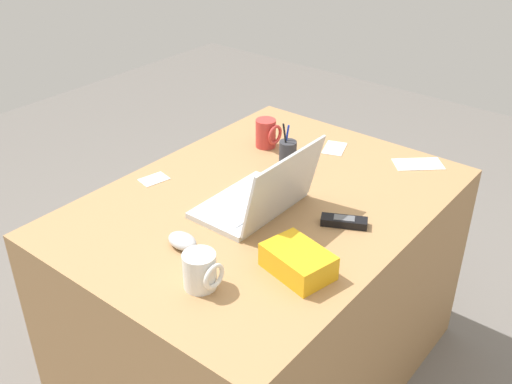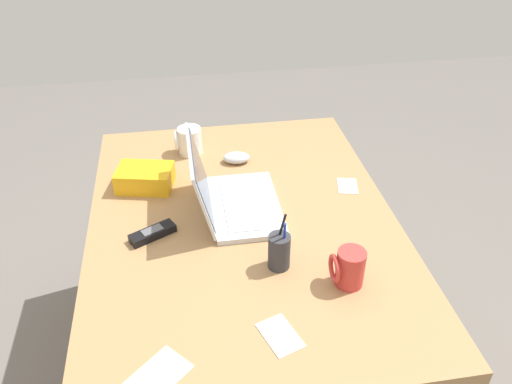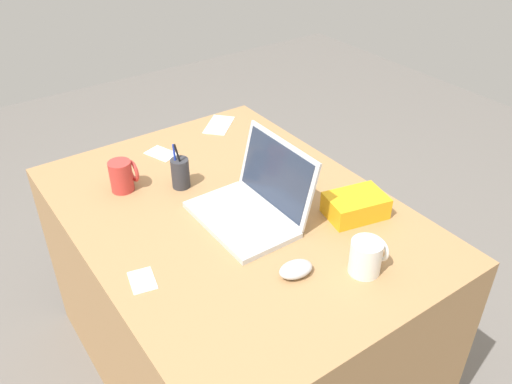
{
  "view_description": "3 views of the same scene",
  "coord_description": "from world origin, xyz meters",
  "px_view_note": "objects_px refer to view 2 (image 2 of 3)",
  "views": [
    {
      "loc": [
        1.29,
        1.0,
        1.72
      ],
      "look_at": [
        0.02,
        -0.01,
        0.77
      ],
      "focal_mm": 41.98,
      "sensor_mm": 36.0,
      "label": 1
    },
    {
      "loc": [
        -1.25,
        0.16,
        1.72
      ],
      "look_at": [
        0.05,
        -0.05,
        0.8
      ],
      "focal_mm": 36.59,
      "sensor_mm": 36.0,
      "label": 2
    },
    {
      "loc": [
        1.15,
        -0.72,
        1.72
      ],
      "look_at": [
        0.08,
        0.03,
        0.84
      ],
      "focal_mm": 37.34,
      "sensor_mm": 36.0,
      "label": 3
    }
  ],
  "objects_px": {
    "cordless_phone": "(153,233)",
    "snack_bag": "(145,178)",
    "computer_mouse": "(236,158)",
    "coffee_mug_tall": "(189,141)",
    "coffee_mug_white": "(349,268)",
    "laptop": "(230,197)",
    "pen_holder": "(279,251)"
  },
  "relations": [
    {
      "from": "laptop",
      "to": "pen_holder",
      "type": "bearing_deg",
      "value": -160.49
    },
    {
      "from": "cordless_phone",
      "to": "pen_holder",
      "type": "xyz_separation_m",
      "value": [
        -0.18,
        -0.34,
        0.04
      ]
    },
    {
      "from": "cordless_phone",
      "to": "coffee_mug_white",
      "type": "bearing_deg",
      "value": -118.65
    },
    {
      "from": "laptop",
      "to": "computer_mouse",
      "type": "bearing_deg",
      "value": -11.06
    },
    {
      "from": "computer_mouse",
      "to": "coffee_mug_white",
      "type": "distance_m",
      "value": 0.69
    },
    {
      "from": "laptop",
      "to": "coffee_mug_tall",
      "type": "height_order",
      "value": "laptop"
    },
    {
      "from": "coffee_mug_white",
      "to": "snack_bag",
      "type": "distance_m",
      "value": 0.76
    },
    {
      "from": "cordless_phone",
      "to": "snack_bag",
      "type": "bearing_deg",
      "value": 4.8
    },
    {
      "from": "computer_mouse",
      "to": "cordless_phone",
      "type": "height_order",
      "value": "computer_mouse"
    },
    {
      "from": "snack_bag",
      "to": "cordless_phone",
      "type": "bearing_deg",
      "value": -175.2
    },
    {
      "from": "pen_holder",
      "to": "snack_bag",
      "type": "bearing_deg",
      "value": 38.81
    },
    {
      "from": "coffee_mug_white",
      "to": "cordless_phone",
      "type": "bearing_deg",
      "value": 61.35
    },
    {
      "from": "computer_mouse",
      "to": "pen_holder",
      "type": "bearing_deg",
      "value": -169.27
    },
    {
      "from": "pen_holder",
      "to": "snack_bag",
      "type": "relative_size",
      "value": 0.94
    },
    {
      "from": "coffee_mug_tall",
      "to": "snack_bag",
      "type": "distance_m",
      "value": 0.26
    },
    {
      "from": "computer_mouse",
      "to": "pen_holder",
      "type": "relative_size",
      "value": 0.57
    },
    {
      "from": "coffee_mug_tall",
      "to": "cordless_phone",
      "type": "height_order",
      "value": "coffee_mug_tall"
    },
    {
      "from": "computer_mouse",
      "to": "coffee_mug_tall",
      "type": "bearing_deg",
      "value": 65.79
    },
    {
      "from": "laptop",
      "to": "coffee_mug_white",
      "type": "height_order",
      "value": "laptop"
    },
    {
      "from": "pen_holder",
      "to": "cordless_phone",
      "type": "bearing_deg",
      "value": 61.85
    },
    {
      "from": "laptop",
      "to": "pen_holder",
      "type": "height_order",
      "value": "laptop"
    },
    {
      "from": "computer_mouse",
      "to": "laptop",
      "type": "bearing_deg",
      "value": 175.19
    },
    {
      "from": "pen_holder",
      "to": "snack_bag",
      "type": "xyz_separation_m",
      "value": [
        0.45,
        0.36,
        -0.02
      ]
    },
    {
      "from": "laptop",
      "to": "coffee_mug_tall",
      "type": "relative_size",
      "value": 3.45
    },
    {
      "from": "coffee_mug_tall",
      "to": "pen_holder",
      "type": "distance_m",
      "value": 0.69
    },
    {
      "from": "laptop",
      "to": "snack_bag",
      "type": "height_order",
      "value": "laptop"
    },
    {
      "from": "cordless_phone",
      "to": "snack_bag",
      "type": "relative_size",
      "value": 0.79
    },
    {
      "from": "laptop",
      "to": "snack_bag",
      "type": "relative_size",
      "value": 1.9
    },
    {
      "from": "cordless_phone",
      "to": "snack_bag",
      "type": "height_order",
      "value": "snack_bag"
    },
    {
      "from": "computer_mouse",
      "to": "snack_bag",
      "type": "bearing_deg",
      "value": 114.73
    },
    {
      "from": "computer_mouse",
      "to": "pen_holder",
      "type": "xyz_separation_m",
      "value": [
        -0.56,
        -0.04,
        0.03
      ]
    },
    {
      "from": "computer_mouse",
      "to": "coffee_mug_white",
      "type": "relative_size",
      "value": 0.91
    }
  ]
}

